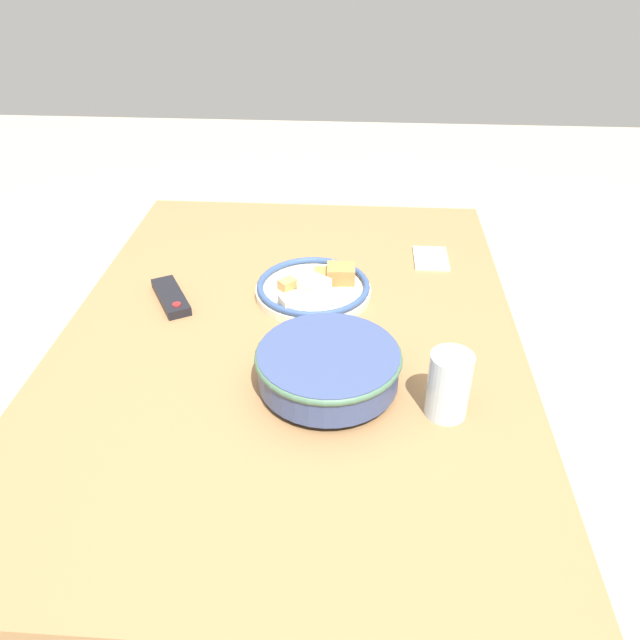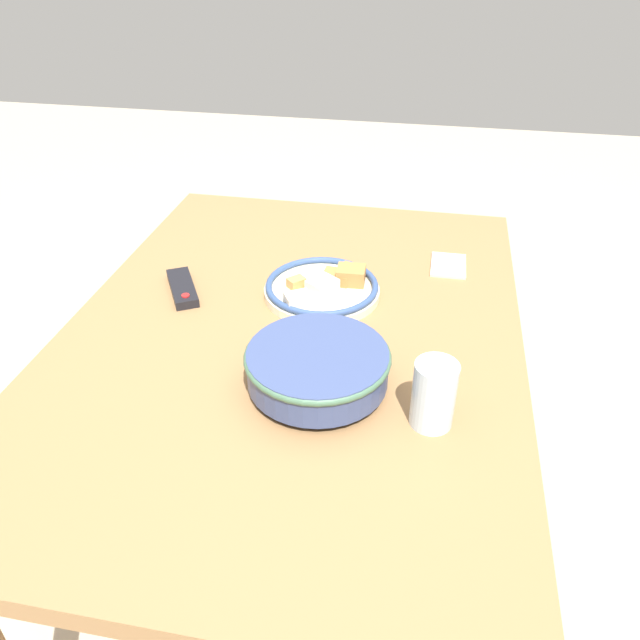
{
  "view_description": "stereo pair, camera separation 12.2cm",
  "coord_description": "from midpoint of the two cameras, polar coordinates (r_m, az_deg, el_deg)",
  "views": [
    {
      "loc": [
        -1.02,
        -0.13,
        1.45
      ],
      "look_at": [
        -0.01,
        -0.06,
        0.77
      ],
      "focal_mm": 35.0,
      "sensor_mm": 36.0,
      "label": 1
    },
    {
      "loc": [
        -1.01,
        -0.25,
        1.45
      ],
      "look_at": [
        -0.01,
        -0.06,
        0.77
      ],
      "focal_mm": 35.0,
      "sensor_mm": 36.0,
      "label": 2
    }
  ],
  "objects": [
    {
      "name": "ground_plane",
      "position": [
        1.78,
        -4.2,
        -20.86
      ],
      "size": [
        8.0,
        8.0,
        0.0
      ],
      "primitive_type": "plane",
      "color": "#B7A88E"
    },
    {
      "name": "dining_table",
      "position": [
        1.31,
        -5.36,
        -4.2
      ],
      "size": [
        1.28,
        0.92,
        0.73
      ],
      "color": "olive",
      "rests_on": "ground_plane"
    },
    {
      "name": "folded_napkin",
      "position": [
        1.53,
        7.86,
        5.54
      ],
      "size": [
        0.12,
        0.08,
        0.01
      ],
      "color": "beige",
      "rests_on": "dining_table"
    },
    {
      "name": "tv_remote",
      "position": [
        1.4,
        -15.94,
        1.96
      ],
      "size": [
        0.16,
        0.12,
        0.02
      ],
      "rotation": [
        0.0,
        0.0,
        2.09
      ],
      "color": "black",
      "rests_on": "dining_table"
    },
    {
      "name": "food_plate",
      "position": [
        1.37,
        -3.04,
        2.9
      ],
      "size": [
        0.25,
        0.25,
        0.05
      ],
      "color": "beige",
      "rests_on": "dining_table"
    },
    {
      "name": "noodle_bowl",
      "position": [
        1.09,
        -2.45,
        -4.35
      ],
      "size": [
        0.26,
        0.26,
        0.08
      ],
      "color": "#384775",
      "rests_on": "dining_table"
    },
    {
      "name": "drinking_glass",
      "position": [
        1.04,
        8.41,
        -6.02
      ],
      "size": [
        0.07,
        0.07,
        0.12
      ],
      "color": "silver",
      "rests_on": "dining_table"
    }
  ]
}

